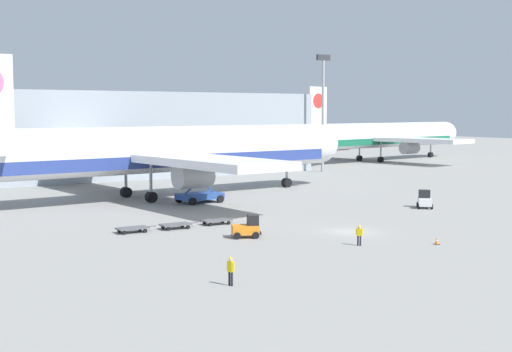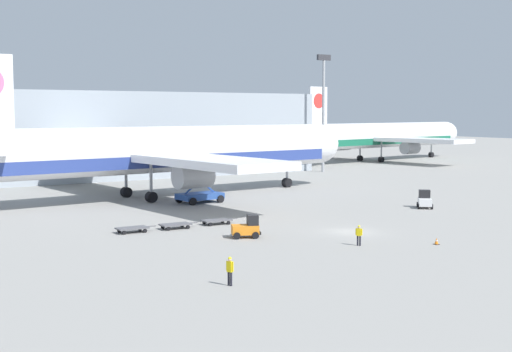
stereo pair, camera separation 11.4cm
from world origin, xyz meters
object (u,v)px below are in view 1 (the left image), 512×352
object	(u,v)px
airplane_distant	(379,136)
baggage_tug_foreground	(425,200)
airplane_main	(162,152)
ground_crew_far	(359,234)
baggage_dolly_lead	(132,228)
light_mast	(323,104)
scissor_lift_loader	(200,187)
ground_crew_near	(231,268)
baggage_dolly_second	(176,225)
baggage_dolly_third	(217,220)
traffic_cone_near	(437,241)
baggage_tug_mid	(247,228)

from	to	relation	value
airplane_distant	baggage_tug_foreground	size ratio (longest dim) A/B	19.32
airplane_main	ground_crew_far	size ratio (longest dim) A/B	34.45
baggage_dolly_lead	ground_crew_far	bearing A→B (deg)	-48.75
baggage_tug_foreground	ground_crew_far	bearing A→B (deg)	162.92
light_mast	airplane_main	bearing A→B (deg)	-154.75
scissor_lift_loader	ground_crew_far	world-z (taller)	scissor_lift_loader
scissor_lift_loader	baggage_dolly_lead	bearing A→B (deg)	-139.52
airplane_distant	ground_crew_near	xyz separation A→B (m)	(-84.94, -78.41, -4.31)
baggage_tug_foreground	ground_crew_far	xyz separation A→B (m)	(-21.20, -13.15, 0.11)
ground_crew_far	baggage_dolly_lead	bearing A→B (deg)	3.58
baggage_dolly_second	scissor_lift_loader	bearing A→B (deg)	56.69
airplane_main	ground_crew_far	distance (m)	38.19
light_mast	baggage_dolly_third	bearing A→B (deg)	-137.77
scissor_lift_loader	traffic_cone_near	distance (m)	34.39
baggage_dolly_second	baggage_dolly_third	world-z (taller)	same
scissor_lift_loader	baggage_dolly_second	world-z (taller)	scissor_lift_loader
baggage_tug_foreground	traffic_cone_near	world-z (taller)	baggage_tug_foreground
airplane_main	ground_crew_near	xyz separation A→B (m)	(-16.09, -43.65, -4.74)
baggage_dolly_lead	baggage_dolly_second	bearing A→B (deg)	-1.59
baggage_dolly_second	baggage_dolly_third	xyz separation A→B (m)	(4.48, 0.16, 0.00)
baggage_dolly_third	ground_crew_far	bearing A→B (deg)	-72.83
light_mast	traffic_cone_near	size ratio (longest dim) A/B	37.50
baggage_tug_mid	traffic_cone_near	world-z (taller)	baggage_tug_mid
ground_crew_far	traffic_cone_near	world-z (taller)	ground_crew_far
baggage_dolly_second	traffic_cone_near	size ratio (longest dim) A/B	6.69
airplane_distant	ground_crew_far	xyz separation A→B (m)	(-69.31, -72.63, -4.42)
airplane_main	baggage_dolly_third	world-z (taller)	airplane_main
baggage_tug_foreground	baggage_tug_mid	world-z (taller)	same
traffic_cone_near	baggage_dolly_third	bearing A→B (deg)	118.00
light_mast	scissor_lift_loader	distance (m)	48.18
scissor_lift_loader	baggage_dolly_lead	distance (m)	21.57
baggage_tug_mid	traffic_cone_near	xyz separation A→B (m)	(11.32, -11.15, -0.61)
airplane_main	airplane_distant	world-z (taller)	airplane_main
baggage_tug_mid	baggage_dolly_lead	size ratio (longest dim) A/B	0.75
airplane_main	baggage_dolly_lead	size ratio (longest dim) A/B	15.60
ground_crew_near	ground_crew_far	bearing A→B (deg)	89.61
light_mast	baggage_tug_mid	size ratio (longest dim) A/B	7.46
airplane_distant	ground_crew_near	distance (m)	115.67
scissor_lift_loader	baggage_dolly_third	bearing A→B (deg)	-117.60
scissor_lift_loader	ground_crew_far	size ratio (longest dim) A/B	3.22
ground_crew_far	scissor_lift_loader	bearing A→B (deg)	-39.79
airplane_main	ground_crew_far	xyz separation A→B (m)	(-0.46, -37.88, -4.86)
airplane_main	ground_crew_near	distance (m)	46.77
baggage_tug_mid	baggage_dolly_third	xyz separation A→B (m)	(1.33, 7.64, -0.49)
airplane_distant	scissor_lift_loader	xyz separation A→B (m)	(-67.16, -41.54, -3.56)
baggage_dolly_lead	baggage_dolly_second	size ratio (longest dim) A/B	1.00
scissor_lift_loader	baggage_dolly_third	distance (m)	16.75
baggage_dolly_lead	ground_crew_near	distance (m)	21.75
baggage_tug_mid	baggage_dolly_second	size ratio (longest dim) A/B	0.75
airplane_main	baggage_dolly_third	size ratio (longest dim) A/B	15.60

